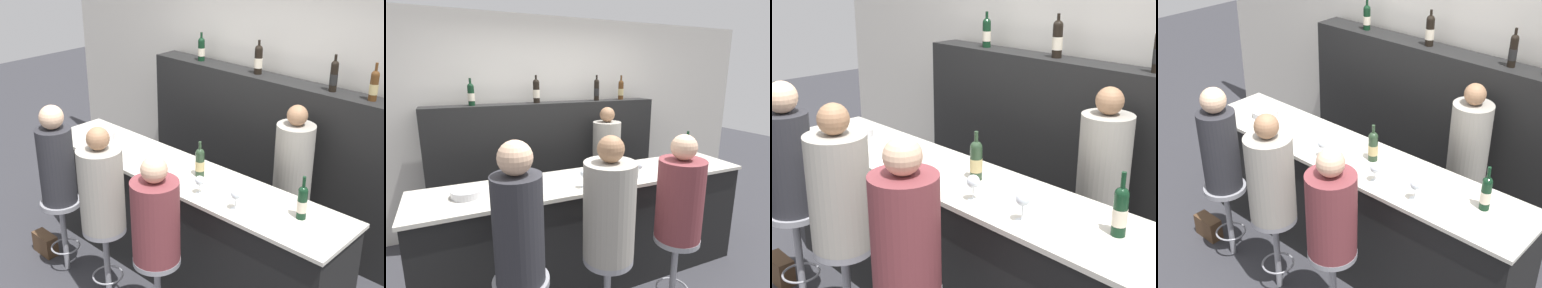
{
  "view_description": "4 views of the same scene",
  "coord_description": "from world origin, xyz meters",
  "views": [
    {
      "loc": [
        2.78,
        -2.54,
        2.98
      ],
      "look_at": [
        0.14,
        0.26,
        1.32
      ],
      "focal_mm": 50.0,
      "sensor_mm": 36.0,
      "label": 1
    },
    {
      "loc": [
        -1.15,
        -1.97,
        1.93
      ],
      "look_at": [
        -0.11,
        0.38,
        1.32
      ],
      "focal_mm": 28.0,
      "sensor_mm": 36.0,
      "label": 2
    },
    {
      "loc": [
        2.26,
        -1.76,
        2.25
      ],
      "look_at": [
        0.1,
        0.3,
        1.24
      ],
      "focal_mm": 50.0,
      "sensor_mm": 36.0,
      "label": 3
    },
    {
      "loc": [
        2.38,
        -2.44,
        3.13
      ],
      "look_at": [
        0.03,
        0.22,
        1.16
      ],
      "focal_mm": 50.0,
      "sensor_mm": 36.0,
      "label": 4
    }
  ],
  "objects": [
    {
      "name": "wall_back",
      "position": [
        0.0,
        1.72,
        1.3
      ],
      "size": [
        6.4,
        0.05,
        2.6
      ],
      "color": "beige",
      "rests_on": "ground_plane"
    },
    {
      "name": "bar_stool_right",
      "position": [
        0.39,
        -0.37,
        0.54
      ],
      "size": [
        0.35,
        0.35,
        0.7
      ],
      "color": "gray",
      "rests_on": "ground_plane"
    },
    {
      "name": "metal_bowl",
      "position": [
        -1.06,
        0.3,
        1.05
      ],
      "size": [
        0.23,
        0.23,
        0.06
      ],
      "color": "#B7B7BC",
      "rests_on": "bar_counter"
    },
    {
      "name": "wine_bottle_backbar_1",
      "position": [
        -0.15,
        1.49,
        1.72
      ],
      "size": [
        0.08,
        0.08,
        0.32
      ],
      "color": "black",
      "rests_on": "back_bar_cabinet"
    },
    {
      "name": "wine_bottle_backbar_2",
      "position": [
        0.65,
        1.49,
        1.72
      ],
      "size": [
        0.07,
        0.07,
        0.32
      ],
      "color": "black",
      "rests_on": "back_bar_cabinet"
    },
    {
      "name": "bartender",
      "position": [
        0.58,
        1.08,
        0.71
      ],
      "size": [
        0.33,
        0.33,
        1.54
      ],
      "color": "gray",
      "rests_on": "ground_plane"
    },
    {
      "name": "wine_glass_2",
      "position": [
        0.71,
        0.12,
        1.13
      ],
      "size": [
        0.07,
        0.07,
        0.16
      ],
      "color": "silver",
      "rests_on": "bar_counter"
    },
    {
      "name": "tasting_menu",
      "position": [
        -0.41,
        0.13,
        1.02
      ],
      "size": [
        0.21,
        0.3,
        0.0
      ],
      "color": "white",
      "rests_on": "bar_counter"
    },
    {
      "name": "wine_bottle_counter_0",
      "position": [
        0.16,
        0.34,
        1.14
      ],
      "size": [
        0.08,
        0.08,
        0.3
      ],
      "color": "#233823",
      "rests_on": "bar_counter"
    },
    {
      "name": "guest_seated_right",
      "position": [
        0.39,
        -0.37,
        1.04
      ],
      "size": [
        0.34,
        0.34,
        0.8
      ],
      "color": "brown",
      "rests_on": "bar_stool_right"
    },
    {
      "name": "guest_seated_middle",
      "position": [
        -0.21,
        -0.37,
        1.06
      ],
      "size": [
        0.35,
        0.35,
        0.85
      ],
      "color": "gray",
      "rests_on": "bar_stool_middle"
    },
    {
      "name": "back_bar_cabinet",
      "position": [
        0.0,
        1.49,
        0.79
      ],
      "size": [
        2.83,
        0.28,
        1.58
      ],
      "color": "black",
      "rests_on": "ground_plane"
    },
    {
      "name": "wine_glass_1",
      "position": [
        0.36,
        0.12,
        1.12
      ],
      "size": [
        0.08,
        0.08,
        0.15
      ],
      "color": "silver",
      "rests_on": "bar_counter"
    },
    {
      "name": "wine_bottle_backbar_3",
      "position": [
        1.01,
        1.49,
        1.71
      ],
      "size": [
        0.07,
        0.07,
        0.32
      ],
      "color": "#4C2D14",
      "rests_on": "back_bar_cabinet"
    },
    {
      "name": "wine_bottle_backbar_0",
      "position": [
        -0.88,
        1.49,
        1.7
      ],
      "size": [
        0.07,
        0.07,
        0.29
      ],
      "color": "black",
      "rests_on": "back_bar_cabinet"
    },
    {
      "name": "wine_glass_0",
      "position": [
        -0.17,
        0.12,
        1.13
      ],
      "size": [
        0.07,
        0.07,
        0.15
      ],
      "color": "silver",
      "rests_on": "bar_counter"
    },
    {
      "name": "bar_counter",
      "position": [
        0.0,
        0.29,
        0.51
      ],
      "size": [
        3.02,
        0.62,
        1.02
      ],
      "color": "black",
      "rests_on": "ground_plane"
    },
    {
      "name": "wine_bottle_counter_1",
      "position": [
        1.12,
        0.34,
        1.15
      ],
      "size": [
        0.07,
        0.07,
        0.32
      ],
      "color": "black",
      "rests_on": "bar_counter"
    },
    {
      "name": "bar_stool_middle",
      "position": [
        -0.21,
        -0.37,
        0.54
      ],
      "size": [
        0.35,
        0.35,
        0.7
      ],
      "color": "gray",
      "rests_on": "ground_plane"
    },
    {
      "name": "guest_seated_left",
      "position": [
        -0.82,
        -0.37,
        1.09
      ],
      "size": [
        0.3,
        0.3,
        0.87
      ],
      "color": "#28282D",
      "rests_on": "bar_stool_left"
    }
  ]
}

